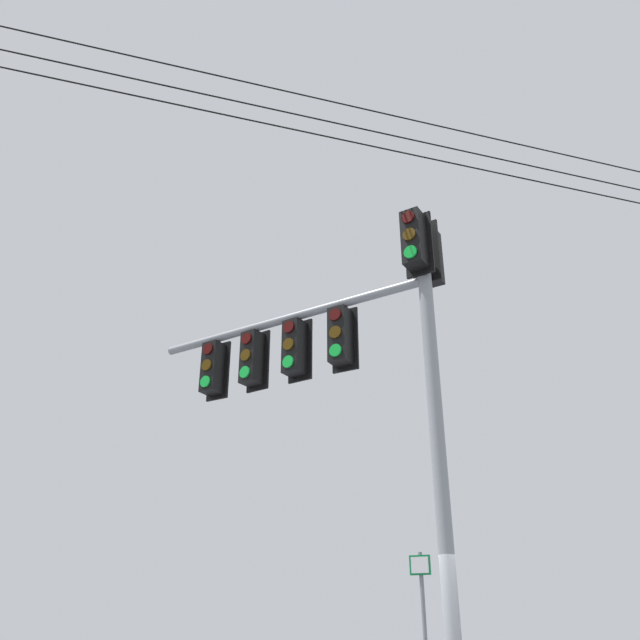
{
  "coord_description": "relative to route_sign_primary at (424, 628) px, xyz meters",
  "views": [
    {
      "loc": [
        -2.85,
        7.32,
        1.63
      ],
      "look_at": [
        1.82,
        -0.86,
        6.14
      ],
      "focal_mm": 36.9,
      "sensor_mm": 36.0,
      "label": 1
    }
  ],
  "objects": [
    {
      "name": "overhead_wire_span",
      "position": [
        -2.55,
        1.76,
        7.27
      ],
      "size": [
        23.52,
        24.88,
        0.97
      ],
      "color": "black"
    },
    {
      "name": "signal_mast_assembly",
      "position": [
        -0.09,
        2.83,
        3.68
      ],
      "size": [
        5.28,
        0.97,
        7.39
      ],
      "color": "gray",
      "rests_on": "ground"
    },
    {
      "name": "route_sign_primary",
      "position": [
        0.0,
        0.0,
        0.0
      ],
      "size": [
        0.36,
        0.11,
        2.88
      ],
      "color": "slate",
      "rests_on": "ground"
    }
  ]
}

